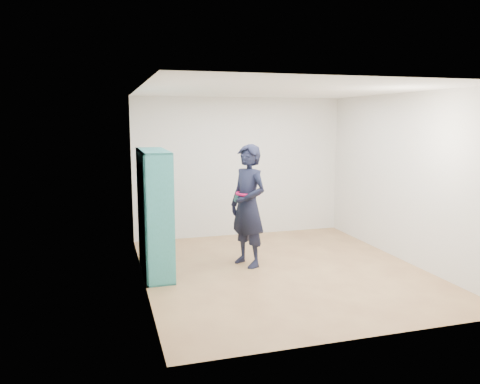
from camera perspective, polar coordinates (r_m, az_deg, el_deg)
name	(u,v)px	position (r m, az deg, el deg)	size (l,w,h in m)	color
floor	(283,270)	(7.01, 5.23, -9.46)	(4.50, 4.50, 0.00)	#916442
ceiling	(285,90)	(6.67, 5.56, 12.26)	(4.50, 4.50, 0.00)	white
wall_left	(142,189)	(6.26, -11.87, 0.40)	(0.02, 4.50, 2.60)	silver
wall_right	(404,178)	(7.68, 19.40, 1.63)	(0.02, 4.50, 2.60)	silver
wall_back	(240,167)	(8.83, -0.01, 3.03)	(4.00, 0.02, 2.60)	silver
wall_front	(370,213)	(4.73, 15.52, -2.48)	(4.00, 0.02, 2.60)	silver
bookshelf	(153,214)	(6.82, -10.61, -2.60)	(0.39, 1.33, 1.77)	teal
person	(248,206)	(7.00, 1.00, -1.67)	(0.68, 0.79, 1.84)	black
smartphone	(236,198)	(6.94, -0.45, -0.75)	(0.06, 0.09, 0.14)	silver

